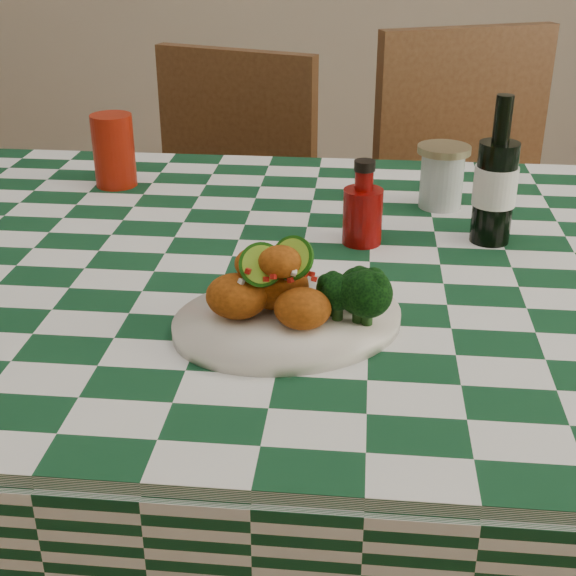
# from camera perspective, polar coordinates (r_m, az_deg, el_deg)

# --- Properties ---
(dining_table) EXTENTS (1.66, 1.06, 0.79)m
(dining_table) POSITION_cam_1_polar(r_m,az_deg,el_deg) (1.39, 0.77, -12.87)
(dining_table) COLOR #113D21
(dining_table) RESTS_ON ground
(plate) EXTENTS (0.35, 0.32, 0.02)m
(plate) POSITION_cam_1_polar(r_m,az_deg,el_deg) (0.99, 0.00, -2.39)
(plate) COLOR silver
(plate) RESTS_ON dining_table
(fried_chicken_pile) EXTENTS (0.14, 0.11, 0.09)m
(fried_chicken_pile) POSITION_cam_1_polar(r_m,az_deg,el_deg) (0.97, -0.50, 0.50)
(fried_chicken_pile) COLOR #AF5010
(fried_chicken_pile) RESTS_ON plate
(broccoli_side) EXTENTS (0.09, 0.09, 0.07)m
(broccoli_side) POSITION_cam_1_polar(r_m,az_deg,el_deg) (0.98, 4.55, -0.07)
(broccoli_side) COLOR black
(broccoli_side) RESTS_ON plate
(red_tumbler) EXTENTS (0.10, 0.10, 0.13)m
(red_tumbler) POSITION_cam_1_polar(r_m,az_deg,el_deg) (1.52, -12.28, 9.53)
(red_tumbler) COLOR #971808
(red_tumbler) RESTS_ON dining_table
(ketchup_bottle) EXTENTS (0.07, 0.07, 0.13)m
(ketchup_bottle) POSITION_cam_1_polar(r_m,az_deg,el_deg) (1.23, 5.36, 6.07)
(ketchup_bottle) COLOR #710705
(ketchup_bottle) RESTS_ON dining_table
(mason_jar) EXTENTS (0.12, 0.12, 0.11)m
(mason_jar) POSITION_cam_1_polar(r_m,az_deg,el_deg) (1.41, 10.88, 7.78)
(mason_jar) COLOR #B2BCBA
(mason_jar) RESTS_ON dining_table
(beer_bottle) EXTENTS (0.09, 0.09, 0.23)m
(beer_bottle) POSITION_cam_1_polar(r_m,az_deg,el_deg) (1.25, 14.63, 8.07)
(beer_bottle) COLOR black
(beer_bottle) RESTS_ON dining_table
(wooden_chair_left) EXTENTS (0.55, 0.56, 0.94)m
(wooden_chair_left) POSITION_cam_1_polar(r_m,az_deg,el_deg) (2.01, -6.01, 2.34)
(wooden_chair_left) COLOR #472814
(wooden_chair_left) RESTS_ON ground
(wooden_chair_right) EXTENTS (0.60, 0.61, 1.00)m
(wooden_chair_right) POSITION_cam_1_polar(r_m,az_deg,el_deg) (2.00, 14.25, 2.47)
(wooden_chair_right) COLOR #472814
(wooden_chair_right) RESTS_ON ground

